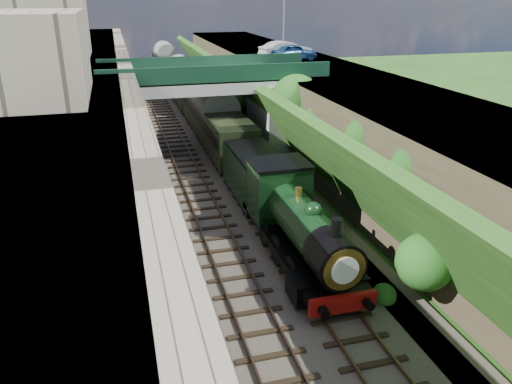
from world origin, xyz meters
name	(u,v)px	position (x,y,z in m)	size (l,w,h in m)	color
ground	(333,365)	(0.00, 0.00, 0.00)	(160.00, 160.00, 0.00)	#1E4714
trackbed	(217,172)	(0.00, 20.00, 0.10)	(10.00, 90.00, 0.20)	#473F38
retaining_wall	(132,130)	(-5.50, 20.00, 3.50)	(1.00, 90.00, 7.00)	#756B56
street_plateau_left	(75,134)	(-9.00, 20.00, 3.50)	(6.00, 90.00, 7.00)	#262628
street_plateau_right	(345,121)	(9.50, 20.00, 3.12)	(8.00, 90.00, 6.25)	#262628
embankment_slope	(292,135)	(5.02, 18.76, 2.79)	(4.47, 90.00, 6.38)	#1E4714
track_left	(189,173)	(-2.00, 20.00, 0.25)	(2.50, 90.00, 0.20)	black
track_right	(234,169)	(1.20, 20.00, 0.25)	(2.50, 90.00, 0.20)	black
road_bridge	(218,104)	(0.94, 24.00, 4.08)	(16.00, 6.40, 7.25)	gray
building_far	(50,18)	(-10.50, 30.00, 10.00)	(5.00, 10.00, 6.00)	gray
building_near	(42,55)	(-9.50, 14.00, 9.00)	(4.00, 8.00, 4.00)	gray
tree	(297,102)	(5.91, 20.46, 4.65)	(3.60, 3.80, 6.60)	black
lamppost	(284,20)	(8.18, 30.39, 9.57)	(0.87, 0.15, 6.00)	gray
car_blue	(294,52)	(9.01, 30.09, 6.95)	(1.66, 4.14, 1.41)	navy
car_silver	(286,50)	(8.61, 31.06, 7.03)	(1.65, 4.74, 1.56)	#ACABB0
locomotive	(299,226)	(1.20, 6.90, 1.89)	(3.10, 10.23, 3.83)	black
tender	(256,178)	(1.20, 14.26, 1.62)	(2.70, 6.00, 3.05)	black
coach_front	(215,121)	(1.20, 26.86, 2.05)	(2.90, 18.00, 3.70)	black
coach_middle	(183,84)	(1.20, 45.66, 2.05)	(2.90, 18.00, 3.70)	black
coach_rear	(166,63)	(1.20, 64.46, 2.05)	(2.90, 18.00, 3.70)	black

